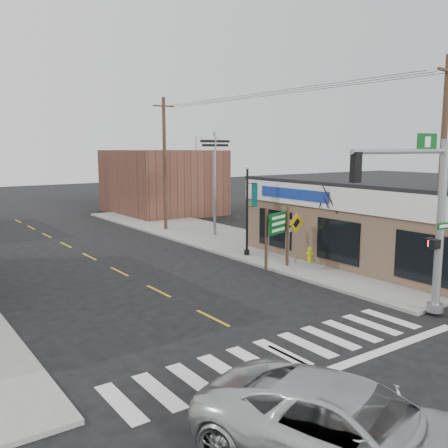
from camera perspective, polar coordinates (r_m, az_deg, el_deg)
ground at (r=14.73m, az=7.70°, el=-14.88°), size 140.00×140.00×0.00m
sidewalk_right at (r=29.81m, az=3.42°, el=-2.49°), size 6.00×38.00×0.13m
center_line at (r=20.93m, az=-7.48°, el=-7.62°), size 0.12×56.00×0.01m
crosswalk at (r=15.00m, az=6.63°, el=-14.39°), size 11.00×2.20×0.01m
thrift_store at (r=28.81m, az=20.95°, el=0.45°), size 12.00×14.00×4.00m
bldg_distant_right at (r=45.25m, az=-7.09°, el=4.82°), size 8.00×10.00×5.60m
suv at (r=10.00m, az=14.49°, el=-22.02°), size 4.61×6.49×1.64m
traffic_signal_pole at (r=18.01m, az=22.40°, el=1.53°), size 4.90×0.38×6.20m
guide_sign at (r=23.91m, az=6.16°, el=-0.62°), size 1.66×0.14×2.90m
fire_hydrant at (r=25.56m, az=9.79°, el=-3.39°), size 0.25×0.25×0.78m
ped_crossing_sign at (r=24.86m, az=8.24°, el=-0.56°), size 0.99×0.07×2.55m
lamp_post at (r=26.58m, az=2.76°, el=2.41°), size 0.63×0.49×4.83m
dance_center_sign at (r=32.57m, az=-1.08°, el=7.58°), size 3.16×0.20×6.72m
bare_tree at (r=24.67m, az=12.28°, el=4.00°), size 2.41×2.41×4.81m
shrub_front at (r=23.97m, az=21.36°, el=-4.45°), size 1.39×1.39×1.04m
shrub_back at (r=26.53m, az=10.65°, el=-3.01°), size 1.08×1.08×0.81m
utility_pole_near at (r=21.54m, az=23.60°, el=5.36°), size 1.61×0.24×9.26m
utility_pole_far at (r=35.22m, az=-6.80°, el=6.99°), size 1.59×0.24×9.13m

